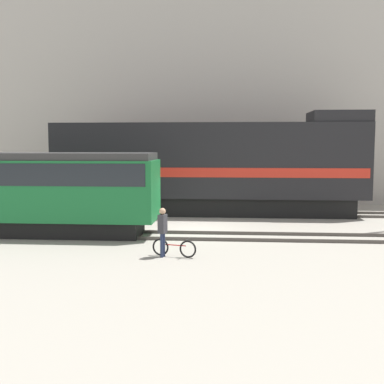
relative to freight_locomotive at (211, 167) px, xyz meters
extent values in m
plane|color=#9E998C|center=(-0.61, -4.87, -2.63)|extent=(120.00, 120.00, 0.00)
cube|color=#47423D|center=(-0.61, -7.47, -2.56)|extent=(60.00, 0.07, 0.14)
cube|color=#47423D|center=(-0.61, -6.04, -2.56)|extent=(60.00, 0.07, 0.14)
cube|color=#47423D|center=(-0.61, -0.72, -2.56)|extent=(60.00, 0.07, 0.14)
cube|color=#47423D|center=(-0.61, 0.72, -2.56)|extent=(60.00, 0.07, 0.14)
cube|color=#B7B2A8|center=(-0.61, 8.10, 4.36)|extent=(38.79, 6.00, 13.97)
cube|color=black|center=(-0.13, 0.00, -2.13)|extent=(15.54, 2.55, 1.00)
cube|color=black|center=(-0.13, 0.00, 0.38)|extent=(16.89, 3.00, 4.00)
cube|color=red|center=(-0.13, 0.00, -0.22)|extent=(16.55, 3.04, 0.50)
cube|color=black|center=(6.81, 0.00, 2.68)|extent=(3.00, 2.85, 0.60)
cube|color=black|center=(-7.63, -6.75, -2.28)|extent=(9.90, 2.00, 0.70)
cube|color=#196B33|center=(-7.63, -6.75, -0.67)|extent=(11.25, 2.50, 2.51)
cube|color=#1E2328|center=(-7.63, -6.75, 0.03)|extent=(10.80, 2.54, 0.90)
cube|color=#333333|center=(-7.63, -6.75, 0.73)|extent=(11.03, 2.38, 0.30)
torus|color=black|center=(-0.35, -10.41, -2.32)|extent=(0.60, 0.21, 0.60)
torus|color=black|center=(-1.33, -10.15, -2.32)|extent=(0.60, 0.21, 0.60)
cylinder|color=#B21E1E|center=(-0.84, -10.28, -2.22)|extent=(0.84, 0.25, 0.04)
cylinder|color=#B21E1E|center=(-1.18, -10.19, -2.19)|extent=(0.03, 0.03, 0.27)
cylinder|color=#262626|center=(-0.35, -10.41, -1.97)|extent=(0.14, 0.43, 0.02)
cylinder|color=#232D4C|center=(-1.21, -10.25, -2.21)|extent=(0.11, 0.11, 0.83)
cylinder|color=#232D4C|center=(-1.25, -10.40, -2.21)|extent=(0.11, 0.11, 0.83)
cube|color=#333338|center=(-1.23, -10.33, -1.47)|extent=(0.30, 0.40, 0.64)
sphere|color=tan|center=(-1.23, -10.33, -1.04)|extent=(0.23, 0.23, 0.23)
camera|label=1|loc=(1.07, -26.45, 1.23)|focal=45.00mm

